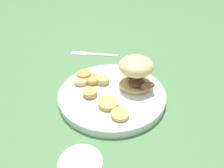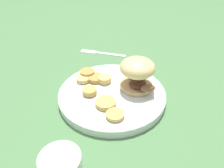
% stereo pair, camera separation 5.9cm
% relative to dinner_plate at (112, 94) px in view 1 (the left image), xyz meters
% --- Properties ---
extents(ground_plane, '(4.00, 4.00, 0.00)m').
position_rel_dinner_plate_xyz_m(ground_plane, '(0.00, 0.00, -0.01)').
color(ground_plane, '#4C7A47').
extents(dinner_plate, '(0.30, 0.30, 0.02)m').
position_rel_dinner_plate_xyz_m(dinner_plate, '(0.00, 0.00, 0.00)').
color(dinner_plate, silver).
rests_on(dinner_plate, ground_plane).
extents(sandwich, '(0.10, 0.12, 0.09)m').
position_rel_dinner_plate_xyz_m(sandwich, '(0.07, 0.01, 0.06)').
color(sandwich, tan).
rests_on(sandwich, dinner_plate).
extents(potato_round_0, '(0.04, 0.04, 0.02)m').
position_rel_dinner_plate_xyz_m(potato_round_0, '(-0.02, 0.05, 0.02)').
color(potato_round_0, '#DBB766').
rests_on(potato_round_0, dinner_plate).
extents(potato_round_1, '(0.04, 0.04, 0.02)m').
position_rel_dinner_plate_xyz_m(potato_round_1, '(-0.06, 0.09, 0.02)').
color(potato_round_1, '#BC8942').
rests_on(potato_round_1, dinner_plate).
extents(potato_round_2, '(0.05, 0.05, 0.01)m').
position_rel_dinner_plate_xyz_m(potato_round_2, '(-0.02, -0.05, 0.02)').
color(potato_round_2, tan).
rests_on(potato_round_2, dinner_plate).
extents(potato_round_3, '(0.04, 0.04, 0.01)m').
position_rel_dinner_plate_xyz_m(potato_round_3, '(-0.08, 0.06, 0.02)').
color(potato_round_3, '#DBB766').
rests_on(potato_round_3, dinner_plate).
extents(potato_round_4, '(0.04, 0.04, 0.01)m').
position_rel_dinner_plate_xyz_m(potato_round_4, '(-0.01, -0.10, 0.01)').
color(potato_round_4, tan).
rests_on(potato_round_4, dinner_plate).
extents(potato_round_5, '(0.04, 0.04, 0.01)m').
position_rel_dinner_plate_xyz_m(potato_round_5, '(-0.06, -0.00, 0.02)').
color(potato_round_5, tan).
rests_on(potato_round_5, dinner_plate).
extents(potato_round_6, '(0.05, 0.05, 0.01)m').
position_rel_dinner_plate_xyz_m(potato_round_6, '(-0.04, 0.06, 0.02)').
color(potato_round_6, '#BC8942').
rests_on(potato_round_6, dinner_plate).
extents(fork, '(0.17, 0.09, 0.00)m').
position_rel_dinner_plate_xyz_m(fork, '(-0.00, 0.27, -0.01)').
color(fork, silver).
rests_on(fork, ground_plane).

